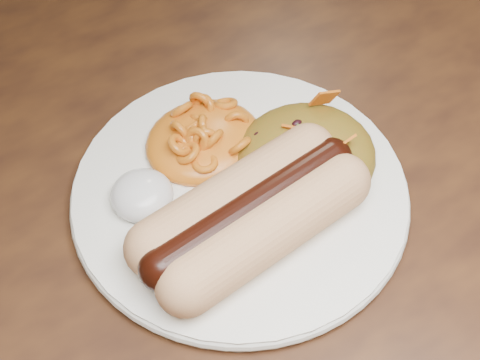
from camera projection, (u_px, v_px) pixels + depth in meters
table at (162, 204)px, 0.67m from camera, size 1.60×0.90×0.75m
plate at (240, 193)px, 0.55m from camera, size 0.29×0.29×0.01m
hotdog at (251, 213)px, 0.50m from camera, size 0.15×0.09×0.04m
mac_and_cheese at (203, 129)px, 0.56m from camera, size 0.10×0.10×0.04m
sour_cream at (141, 190)px, 0.53m from camera, size 0.06×0.06×0.03m
taco_salad at (307, 146)px, 0.55m from camera, size 0.11×0.10×0.05m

